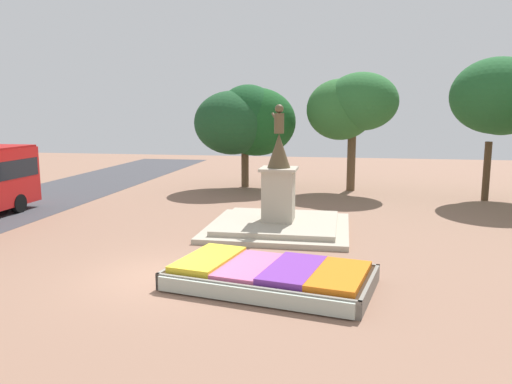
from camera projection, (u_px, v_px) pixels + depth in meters
name	position (u px, v px, depth m)	size (l,w,h in m)	color
ground_plane	(160.00, 277.00, 14.74)	(78.01, 78.01, 0.00)	#8C6651
flower_planter	(270.00, 276.00, 13.93)	(6.08, 4.17, 0.63)	#38281C
statue_monument	(278.00, 212.00, 20.40)	(5.70, 5.70, 5.10)	#B1A692
park_tree_behind_statue	(351.00, 106.00, 29.20)	(5.32, 4.58, 7.04)	brown
park_tree_far_right	(499.00, 99.00, 26.49)	(4.95, 5.58, 7.61)	#4C3823
park_tree_street_side	(246.00, 121.00, 30.85)	(6.17, 5.31, 6.43)	brown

